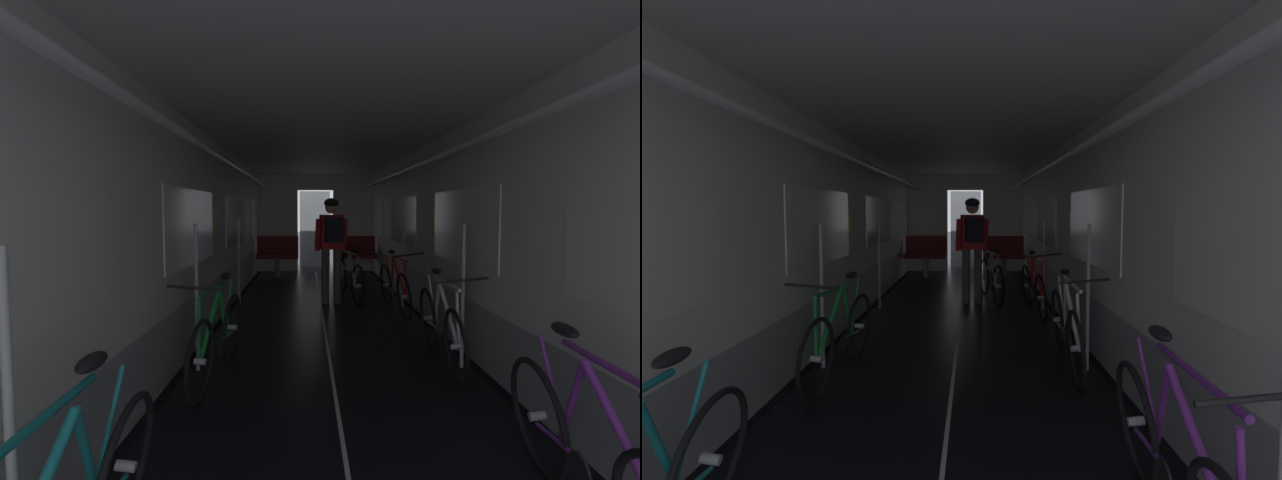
# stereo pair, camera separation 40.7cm
# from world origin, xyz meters

# --- Properties ---
(train_car_shell) EXTENTS (3.14, 12.34, 2.57)m
(train_car_shell) POSITION_xyz_m (-0.00, 3.60, 1.70)
(train_car_shell) COLOR black
(train_car_shell) RESTS_ON ground
(bench_seat_far_left) EXTENTS (0.98, 0.51, 0.95)m
(bench_seat_far_left) POSITION_xyz_m (-0.90, 8.07, 0.57)
(bench_seat_far_left) COLOR gray
(bench_seat_far_left) RESTS_ON ground
(bench_seat_far_right) EXTENTS (0.98, 0.51, 0.95)m
(bench_seat_far_right) POSITION_xyz_m (0.90, 8.07, 0.57)
(bench_seat_far_right) COLOR gray
(bench_seat_far_right) RESTS_ON ground
(bicycle_green) EXTENTS (0.44, 1.69, 0.94)m
(bicycle_green) POSITION_xyz_m (-1.04, 1.90, 0.38)
(bicycle_green) COLOR black
(bicycle_green) RESTS_ON ground
(bicycle_white) EXTENTS (0.44, 1.69, 0.95)m
(bicycle_white) POSITION_xyz_m (1.10, 2.22, 0.38)
(bicycle_white) COLOR black
(bicycle_white) RESTS_ON ground
(bicycle_purple) EXTENTS (0.44, 1.69, 0.96)m
(bicycle_purple) POSITION_xyz_m (1.07, -0.10, 0.38)
(bicycle_purple) COLOR black
(bicycle_purple) RESTS_ON ground
(bicycle_red) EXTENTS (0.44, 1.69, 0.95)m
(bicycle_red) POSITION_xyz_m (1.09, 4.44, 0.38)
(bicycle_red) COLOR black
(bicycle_red) RESTS_ON ground
(person_cyclist_aisle) EXTENTS (0.56, 0.43, 1.73)m
(person_cyclist_aisle) POSITION_xyz_m (0.18, 5.07, 1.07)
(person_cyclist_aisle) COLOR brown
(person_cyclist_aisle) RESTS_ON ground
(bicycle_silver_in_aisle) EXTENTS (0.51, 1.67, 0.94)m
(bicycle_silver_in_aisle) POSITION_xyz_m (0.49, 5.34, 0.38)
(bicycle_silver_in_aisle) COLOR black
(bicycle_silver_in_aisle) RESTS_ON ground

